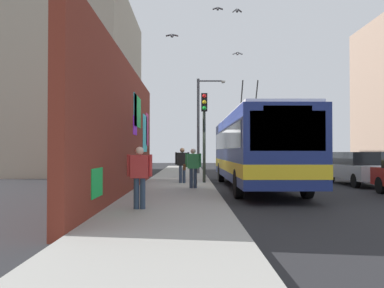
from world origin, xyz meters
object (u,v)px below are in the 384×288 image
at_px(pedestrian_at_curb, 193,165).
at_px(street_lamp, 202,118).
at_px(pedestrian_near_wall, 140,173).
at_px(traffic_light, 204,122).
at_px(city_bus, 254,148).
at_px(parked_car_silver, 358,168).
at_px(pedestrian_midblock, 182,162).

xyz_separation_m(pedestrian_at_curb, street_lamp, (11.11, -0.68, 2.77)).
bearing_deg(pedestrian_near_wall, traffic_light, -12.58).
relative_size(city_bus, pedestrian_near_wall, 7.77).
distance_m(parked_car_silver, pedestrian_near_wall, 13.04).
relative_size(parked_car_silver, pedestrian_at_curb, 3.07).
height_order(pedestrian_near_wall, traffic_light, traffic_light).
xyz_separation_m(parked_car_silver, traffic_light, (-0.40, 7.35, 2.13)).
bearing_deg(city_bus, pedestrian_at_curb, 119.65).
bearing_deg(pedestrian_midblock, parked_car_silver, -86.11).
relative_size(city_bus, street_lamp, 1.92).
bearing_deg(street_lamp, pedestrian_at_curb, 176.52).
relative_size(parked_car_silver, pedestrian_midblock, 2.97).
relative_size(pedestrian_at_curb, traffic_light, 0.37).
xyz_separation_m(pedestrian_near_wall, street_lamp, (17.06, -2.07, 2.77)).
xyz_separation_m(parked_car_silver, pedestrian_at_curb, (-3.19, 7.90, 0.22)).
bearing_deg(pedestrian_near_wall, pedestrian_at_curb, -13.22).
distance_m(pedestrian_at_curb, traffic_light, 3.43).
distance_m(pedestrian_near_wall, pedestrian_at_curb, 6.11).
distance_m(pedestrian_midblock, street_lamp, 8.99).
bearing_deg(street_lamp, city_bus, -168.05).
relative_size(city_bus, traffic_light, 2.91).
bearing_deg(pedestrian_midblock, traffic_light, -80.48).
bearing_deg(traffic_light, pedestrian_midblock, 99.52).
relative_size(pedestrian_midblock, pedestrian_at_curb, 1.03).
height_order(parked_car_silver, pedestrian_at_curb, pedestrian_at_curb).
height_order(city_bus, parked_car_silver, city_bus).
bearing_deg(city_bus, pedestrian_midblock, 71.18).
distance_m(city_bus, pedestrian_at_curb, 3.19).
distance_m(parked_car_silver, street_lamp, 11.13).
bearing_deg(parked_car_silver, pedestrian_midblock, 93.89).
bearing_deg(pedestrian_at_curb, pedestrian_near_wall, 166.78).
height_order(pedestrian_midblock, traffic_light, traffic_light).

